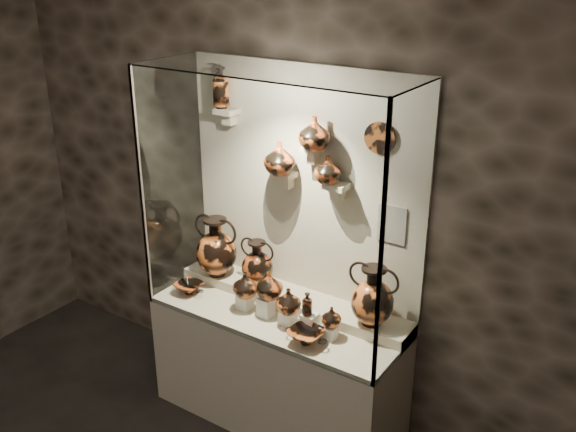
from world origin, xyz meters
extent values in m
cube|color=#2B241B|center=(0.00, 2.50, 1.60)|extent=(5.00, 0.02, 3.20)
cube|color=beige|center=(0.00, 2.18, 0.40)|extent=(1.70, 0.60, 0.80)
cube|color=#BEB193|center=(0.00, 2.18, 0.82)|extent=(1.68, 0.58, 0.03)
cube|color=#BEB193|center=(0.00, 2.35, 0.85)|extent=(1.70, 0.25, 0.10)
cube|color=beige|center=(0.00, 2.50, 1.60)|extent=(1.70, 0.03, 1.60)
cube|color=white|center=(0.00, 1.88, 1.60)|extent=(1.70, 0.01, 1.60)
cube|color=white|center=(-0.85, 2.18, 1.60)|extent=(0.01, 0.60, 1.60)
cube|color=white|center=(0.85, 2.18, 1.60)|extent=(0.01, 0.60, 1.60)
cube|color=white|center=(0.00, 2.18, 2.40)|extent=(1.70, 0.60, 0.01)
cube|color=gray|center=(-0.84, 1.89, 1.60)|extent=(0.02, 0.02, 1.60)
cube|color=gray|center=(0.84, 1.89, 1.60)|extent=(0.02, 0.02, 1.60)
cube|color=white|center=(-0.22, 2.13, 0.88)|extent=(0.09, 0.09, 0.10)
cube|color=white|center=(-0.05, 2.13, 0.90)|extent=(0.09, 0.09, 0.13)
cube|color=white|center=(0.12, 2.13, 0.88)|extent=(0.09, 0.09, 0.09)
cube|color=white|center=(0.28, 2.13, 0.89)|extent=(0.09, 0.09, 0.12)
cube|color=white|center=(0.42, 2.13, 0.87)|extent=(0.09, 0.09, 0.08)
cube|color=beige|center=(-0.55, 2.42, 2.05)|extent=(0.14, 0.12, 0.04)
cube|color=beige|center=(-0.10, 2.42, 1.70)|extent=(0.14, 0.12, 0.04)
cube|color=beige|center=(0.10, 2.42, 1.90)|extent=(0.10, 0.12, 0.04)
cube|color=beige|center=(0.28, 2.42, 1.70)|extent=(0.14, 0.12, 0.04)
imported|color=#CC6127|center=(-0.20, 2.11, 1.02)|extent=(0.21, 0.21, 0.17)
imported|color=#A0421C|center=(-0.03, 2.15, 1.05)|extent=(0.23, 0.23, 0.18)
imported|color=#CC6127|center=(0.13, 2.11, 1.00)|extent=(0.20, 0.20, 0.17)
imported|color=#CC6127|center=(0.43, 2.15, 0.97)|extent=(0.15, 0.15, 0.13)
imported|color=#A0421C|center=(-0.10, 2.37, 1.82)|extent=(0.24, 0.24, 0.21)
imported|color=#A0421C|center=(0.15, 2.37, 2.02)|extent=(0.25, 0.25, 0.20)
imported|color=#A0421C|center=(0.23, 2.39, 1.80)|extent=(0.17, 0.17, 0.17)
cylinder|color=#9D4E1F|center=(0.52, 2.47, 2.02)|extent=(0.19, 0.02, 0.19)
cube|color=beige|center=(0.63, 2.47, 1.51)|extent=(0.18, 0.01, 0.24)
camera|label=1|loc=(2.06, -0.78, 3.01)|focal=40.00mm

